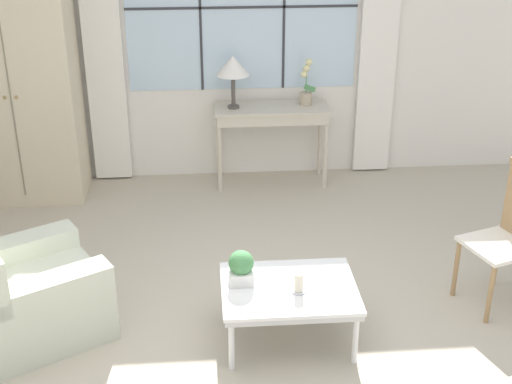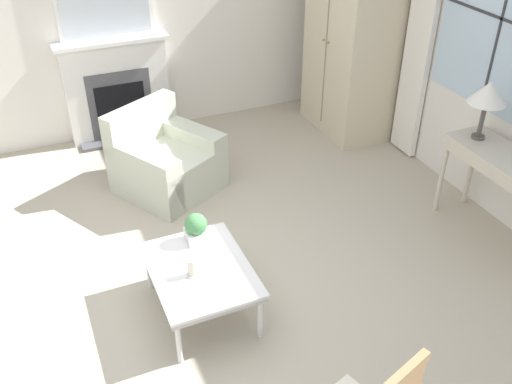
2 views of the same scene
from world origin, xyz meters
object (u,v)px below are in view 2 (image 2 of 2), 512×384
potted_plant_small (196,228)px  armchair_upholstered (166,164)px  coffee_table (200,273)px  console_table (507,168)px  table_lamp (488,94)px  armoire (352,34)px  fireplace (116,81)px  pillar_candle (192,268)px

potted_plant_small → armchair_upholstered: bearing=174.2°
armchair_upholstered → coffee_table: armchair_upholstered is taller
console_table → table_lamp: bearing=-179.5°
table_lamp → potted_plant_small: table_lamp is taller
armchair_upholstered → potted_plant_small: 1.46m
table_lamp → armoire: bearing=-177.6°
fireplace → armchair_upholstered: size_ratio=1.78×
table_lamp → pillar_candle: size_ratio=3.32×
fireplace → coffee_table: (3.03, -0.06, -0.30)m
table_lamp → armchair_upholstered: bearing=-122.4°
armoire → coffee_table: 3.44m
fireplace → potted_plant_small: fireplace is taller
armoire → console_table: 2.40m
fireplace → table_lamp: bearing=42.2°
armchair_upholstered → potted_plant_small: armchair_upholstered is taller
console_table → table_lamp: 0.63m
armoire → potted_plant_small: bearing=-52.0°
potted_plant_small → coffee_table: bearing=-14.5°
console_table → armoire: bearing=-177.9°
table_lamp → console_table: bearing=0.5°
console_table → fireplace: bearing=-141.2°
table_lamp → armchair_upholstered: table_lamp is taller
fireplace → armoire: armoire is taller
armoire → armchair_upholstered: bearing=-78.2°
armchair_upholstered → coffee_table: (1.74, -0.22, 0.09)m
fireplace → armchair_upholstered: 1.36m
pillar_candle → coffee_table: bearing=126.4°
table_lamp → pillar_candle: 2.79m
fireplace → pillar_candle: fireplace is taller
table_lamp → potted_plant_small: size_ratio=2.19×
console_table → coffee_table: console_table is taller
table_lamp → potted_plant_small: bearing=-91.8°
fireplace → pillar_candle: (3.09, -0.13, -0.19)m
potted_plant_small → armoire: bearing=128.0°
table_lamp → armchair_upholstered: (-1.51, -2.38, -0.93)m
table_lamp → armchair_upholstered: 2.97m
coffee_table → potted_plant_small: size_ratio=3.84×
coffee_table → console_table: bearing=87.0°
fireplace → armchair_upholstered: (1.29, 0.17, -0.39)m
armoire → console_table: (2.36, 0.09, -0.41)m
fireplace → console_table: fireplace is taller
armchair_upholstered → potted_plant_small: size_ratio=4.85×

